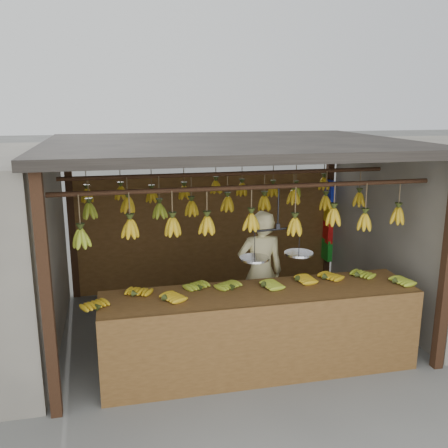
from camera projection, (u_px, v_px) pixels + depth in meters
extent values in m
plane|color=#5B5B57|center=(229.00, 326.00, 6.51)|extent=(80.00, 80.00, 0.00)
cube|color=black|center=(47.00, 300.00, 4.39)|extent=(0.10, 0.10, 2.30)
cube|color=black|center=(447.00, 268.00, 5.23)|extent=(0.10, 0.10, 2.30)
cube|color=black|center=(72.00, 222.00, 7.23)|extent=(0.10, 0.10, 2.30)
cube|color=black|center=(328.00, 209.00, 8.07)|extent=(0.10, 0.10, 2.30)
cube|color=black|center=(229.00, 145.00, 5.94)|extent=(4.30, 3.30, 0.10)
cylinder|color=black|center=(252.00, 187.00, 5.08)|extent=(4.00, 0.05, 0.05)
cylinder|color=black|center=(229.00, 174.00, 6.03)|extent=(4.00, 0.05, 0.05)
cylinder|color=black|center=(213.00, 164.00, 6.97)|extent=(4.00, 0.05, 0.05)
cube|color=brown|center=(207.00, 231.00, 7.71)|extent=(4.00, 0.06, 1.80)
cube|color=brown|center=(260.00, 295.00, 5.28)|extent=(3.36, 0.75, 0.08)
cube|color=brown|center=(270.00, 347.00, 5.02)|extent=(3.36, 0.04, 0.90)
cube|color=black|center=(110.00, 365.00, 4.74)|extent=(0.07, 0.07, 0.82)
cube|color=black|center=(408.00, 333.00, 5.41)|extent=(0.07, 0.07, 0.82)
cube|color=black|center=(110.00, 335.00, 5.36)|extent=(0.07, 0.07, 0.82)
cube|color=black|center=(377.00, 309.00, 6.02)|extent=(0.07, 0.07, 0.82)
ellipsoid|color=#C39614|center=(99.00, 307.00, 4.78)|extent=(0.28, 0.30, 0.06)
ellipsoid|color=#C39614|center=(135.00, 295.00, 5.10)|extent=(0.27, 0.29, 0.06)
ellipsoid|color=#C39614|center=(166.00, 299.00, 4.97)|extent=(0.30, 0.27, 0.06)
ellipsoid|color=#92A523|center=(201.00, 288.00, 5.28)|extent=(0.27, 0.29, 0.06)
ellipsoid|color=#92A523|center=(234.00, 287.00, 5.29)|extent=(0.27, 0.30, 0.06)
ellipsoid|color=#92A523|center=(265.00, 286.00, 5.33)|extent=(0.27, 0.22, 0.06)
ellipsoid|color=#C39614|center=(299.00, 280.00, 5.51)|extent=(0.25, 0.20, 0.06)
ellipsoid|color=#C39614|center=(326.00, 278.00, 5.58)|extent=(0.30, 0.28, 0.06)
ellipsoid|color=#92A523|center=(359.00, 276.00, 5.64)|extent=(0.30, 0.28, 0.06)
ellipsoid|color=#92A523|center=(397.00, 282.00, 5.45)|extent=(0.27, 0.23, 0.06)
ellipsoid|color=#92A523|center=(81.00, 239.00, 4.78)|extent=(0.16, 0.16, 0.28)
ellipsoid|color=#C39614|center=(130.00, 229.00, 4.88)|extent=(0.16, 0.16, 0.28)
ellipsoid|color=#C39614|center=(173.00, 227.00, 4.98)|extent=(0.16, 0.16, 0.28)
ellipsoid|color=#C39614|center=(207.00, 225.00, 5.08)|extent=(0.16, 0.16, 0.28)
ellipsoid|color=#C39614|center=(251.00, 222.00, 5.19)|extent=(0.16, 0.16, 0.28)
ellipsoid|color=#C39614|center=(295.00, 227.00, 5.27)|extent=(0.16, 0.16, 0.28)
ellipsoid|color=#C39614|center=(333.00, 217.00, 5.31)|extent=(0.16, 0.16, 0.28)
ellipsoid|color=#C39614|center=(364.00, 222.00, 5.43)|extent=(0.16, 0.16, 0.28)
ellipsoid|color=#C39614|center=(398.00, 216.00, 5.58)|extent=(0.16, 0.16, 0.28)
ellipsoid|color=#92A523|center=(90.00, 211.00, 5.78)|extent=(0.16, 0.16, 0.28)
ellipsoid|color=#C39614|center=(128.00, 205.00, 5.81)|extent=(0.16, 0.16, 0.28)
ellipsoid|color=#92A523|center=(160.00, 211.00, 5.92)|extent=(0.16, 0.16, 0.28)
ellipsoid|color=#C39614|center=(192.00, 208.00, 6.07)|extent=(0.16, 0.16, 0.28)
ellipsoid|color=#C39614|center=(228.00, 204.00, 6.16)|extent=(0.16, 0.16, 0.28)
ellipsoid|color=#C39614|center=(264.00, 203.00, 6.21)|extent=(0.16, 0.16, 0.28)
ellipsoid|color=#C39614|center=(293.00, 197.00, 6.29)|extent=(0.16, 0.16, 0.28)
ellipsoid|color=#C39614|center=(325.00, 203.00, 6.34)|extent=(0.16, 0.16, 0.28)
ellipsoid|color=#C39614|center=(359.00, 199.00, 6.51)|extent=(0.16, 0.16, 0.28)
ellipsoid|color=#C39614|center=(87.00, 196.00, 6.73)|extent=(0.16, 0.16, 0.28)
ellipsoid|color=#C39614|center=(121.00, 193.00, 6.80)|extent=(0.16, 0.16, 0.28)
ellipsoid|color=#C39614|center=(152.00, 196.00, 6.85)|extent=(0.16, 0.16, 0.28)
ellipsoid|color=#C39614|center=(184.00, 193.00, 6.95)|extent=(0.16, 0.16, 0.28)
ellipsoid|color=#C39614|center=(216.00, 187.00, 7.03)|extent=(0.16, 0.16, 0.28)
ellipsoid|color=#C39614|center=(242.00, 189.00, 7.16)|extent=(0.16, 0.16, 0.28)
ellipsoid|color=#C39614|center=(273.00, 190.00, 7.29)|extent=(0.16, 0.16, 0.28)
ellipsoid|color=#92A523|center=(296.00, 191.00, 7.34)|extent=(0.16, 0.16, 0.28)
ellipsoid|color=#C39614|center=(324.00, 184.00, 7.36)|extent=(0.16, 0.16, 0.28)
cylinder|color=black|center=(278.00, 208.00, 5.20)|extent=(0.02, 0.02, 0.46)
cylinder|color=black|center=(278.00, 229.00, 5.25)|extent=(0.57, 0.10, 0.02)
cylinder|color=silver|center=(254.00, 259.00, 5.24)|extent=(0.31, 0.31, 0.02)
cylinder|color=silver|center=(299.00, 254.00, 5.41)|extent=(0.31, 0.31, 0.02)
imported|color=beige|center=(260.00, 273.00, 6.16)|extent=(0.59, 0.40, 1.58)
cube|color=#1426BF|center=(330.00, 191.00, 7.84)|extent=(0.08, 0.26, 0.34)
cube|color=yellow|center=(329.00, 214.00, 7.93)|extent=(0.08, 0.26, 0.34)
cube|color=red|center=(328.00, 232.00, 8.00)|extent=(0.08, 0.26, 0.34)
cube|color=#199926|center=(327.00, 249.00, 8.07)|extent=(0.08, 0.26, 0.34)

